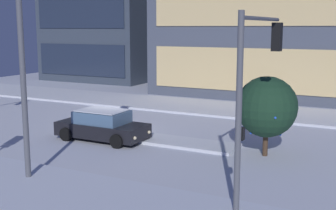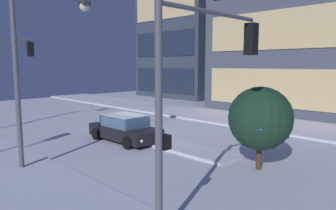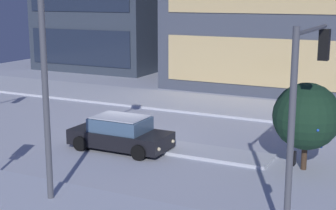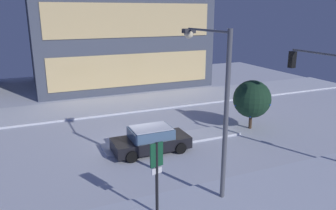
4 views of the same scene
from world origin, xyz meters
name	(u,v)px [view 3 (image 3 of 4)]	position (x,y,z in m)	size (l,w,h in m)	color
ground	(132,140)	(0.00, 0.00, 0.00)	(52.00, 52.00, 0.00)	silver
curb_strip_far	(204,104)	(0.00, 8.78, 0.07)	(52.00, 5.20, 0.14)	silver
median_strip	(171,147)	(2.27, -0.44, 0.07)	(9.00, 1.80, 0.14)	silver
car_near	(120,134)	(0.34, -1.49, 0.71)	(4.54, 2.12, 1.49)	black
traffic_light_corner_near_right	(307,88)	(9.00, -5.28, 4.05)	(0.32, 4.43, 5.89)	#565960
street_lamp_arched	(63,53)	(1.34, -6.50, 4.81)	(0.56, 3.50, 7.28)	#565960
decorated_tree_median	(306,116)	(8.10, -0.52, 2.12)	(2.58, 2.58, 3.42)	#473323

